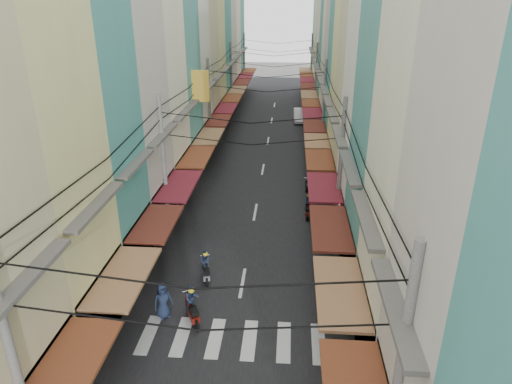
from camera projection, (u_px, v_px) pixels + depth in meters
The scene contains 15 objects.
ground at pixel (246, 261), 24.13m from camera, with size 160.00×160.00×0.00m, color #60605B.
road at pixel (267, 147), 42.45m from camera, with size 10.00×80.00×0.02m, color black.
sidewalk_left at pixel (198, 145), 42.90m from camera, with size 3.00×80.00×0.06m, color slate.
sidewalk_right at pixel (337, 148), 41.99m from camera, with size 3.00×80.00×0.06m, color slate.
crosswalk at pixel (232, 339), 18.62m from camera, with size 7.55×2.40×0.01m.
building_row_left at pixel (166, 40), 36.01m from camera, with size 7.80×67.67×23.70m.
building_row_right at pixel (369, 46), 34.93m from camera, with size 7.80×68.98×22.59m.
utility_poles at pixel (264, 85), 35.29m from camera, with size 10.20×66.13×8.20m.
white_car at pixel (300, 121), 51.29m from camera, with size 4.85×1.90×1.71m, color white.
bicycle at pixel (365, 276), 22.86m from camera, with size 0.61×1.63×1.12m, color black.
moving_scooters at pixel (254, 245), 24.65m from camera, with size 5.91×16.98×1.80m.
parked_scooters at pixel (325, 306), 19.88m from camera, with size 13.11×12.19×1.00m.
pedestrians at pixel (195, 199), 29.02m from camera, with size 11.86×20.66×2.14m.
market_umbrella at pixel (407, 281), 18.68m from camera, with size 2.33×2.33×2.45m.
traffic_sign at pixel (339, 217), 23.79m from camera, with size 0.10×0.69×3.15m.
Camera 1 is at (2.09, -20.63, 12.88)m, focal length 32.00 mm.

